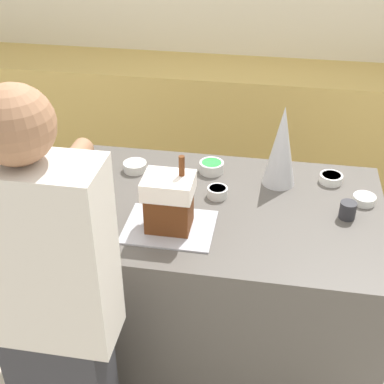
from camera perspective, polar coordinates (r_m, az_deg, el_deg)
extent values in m
plane|color=beige|center=(2.99, 1.20, -15.97)|extent=(12.00, 12.00, 0.00)
cube|color=beige|center=(4.21, 6.14, 19.38)|extent=(8.00, 0.05, 2.60)
cube|color=tan|center=(4.17, 5.11, 7.06)|extent=(6.00, 0.60, 0.92)
cube|color=#514C47|center=(2.67, 1.31, -9.48)|extent=(1.59, 0.94, 0.91)
cube|color=#B2B2BC|center=(2.24, -2.41, -3.74)|extent=(0.37, 0.29, 0.01)
cube|color=#5B2D14|center=(2.20, -2.46, -1.98)|extent=(0.18, 0.15, 0.16)
cube|color=white|center=(2.13, -2.53, 0.66)|extent=(0.20, 0.17, 0.08)
cylinder|color=#5B2D14|center=(2.10, -1.11, 2.80)|extent=(0.02, 0.02, 0.09)
cone|color=silver|center=(2.48, 9.53, 4.85)|extent=(0.15, 0.15, 0.39)
cylinder|color=white|center=(2.63, 14.61, 1.41)|extent=(0.11, 0.11, 0.04)
cylinder|color=orange|center=(2.62, 14.65, 1.70)|extent=(0.09, 0.09, 0.01)
cylinder|color=white|center=(2.51, 17.90, -0.76)|extent=(0.10, 0.10, 0.04)
cylinder|color=orange|center=(2.50, 17.95, -0.50)|extent=(0.08, 0.08, 0.01)
cylinder|color=silver|center=(2.43, 2.73, -0.02)|extent=(0.09, 0.09, 0.05)
cylinder|color=#4770DB|center=(2.42, 2.74, 0.32)|extent=(0.08, 0.08, 0.01)
cylinder|color=silver|center=(2.65, -6.10, 2.72)|extent=(0.12, 0.12, 0.04)
cylinder|color=green|center=(2.64, -6.12, 3.03)|extent=(0.09, 0.09, 0.01)
cylinder|color=silver|center=(2.63, 2.09, 2.68)|extent=(0.12, 0.12, 0.05)
cylinder|color=green|center=(2.62, 2.10, 3.06)|extent=(0.10, 0.10, 0.01)
cylinder|color=#2D2D33|center=(2.38, 16.27, -1.87)|extent=(0.07, 0.07, 0.08)
cube|color=silver|center=(1.74, -15.95, -6.48)|extent=(0.45, 0.20, 0.66)
sphere|color=#996B4C|center=(1.52, -18.44, 6.81)|extent=(0.23, 0.23, 0.23)
cylinder|color=#996B4C|center=(1.83, -13.82, 1.45)|extent=(0.08, 0.45, 0.08)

